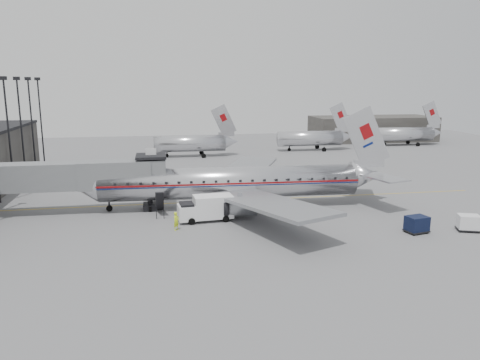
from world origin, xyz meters
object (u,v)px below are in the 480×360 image
(ramp_worker, at_px, (176,221))
(service_van, at_px, (206,208))
(baggage_cart_navy, at_px, (417,224))
(baggage_cart_white, at_px, (468,223))
(airliner, at_px, (236,182))

(ramp_worker, bearing_deg, service_van, -5.11)
(baggage_cart_navy, relative_size, baggage_cart_white, 0.97)
(service_van, relative_size, baggage_cart_white, 2.40)
(baggage_cart_white, xyz_separation_m, ramp_worker, (-28.57, 5.31, 0.07))
(baggage_cart_white, bearing_deg, baggage_cart_navy, -164.41)
(airliner, distance_m, baggage_cart_white, 24.93)
(baggage_cart_white, relative_size, ramp_worker, 1.33)
(baggage_cart_navy, xyz_separation_m, ramp_worker, (-23.22, 4.92, 0.05))
(service_van, height_order, baggage_cart_navy, service_van)
(baggage_cart_navy, height_order, ramp_worker, ramp_worker)
(airliner, relative_size, baggage_cart_navy, 15.56)
(airliner, height_order, baggage_cart_navy, airliner)
(ramp_worker, bearing_deg, baggage_cart_white, -54.91)
(service_van, distance_m, baggage_cart_white, 26.52)
(baggage_cart_white, bearing_deg, service_van, -177.80)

